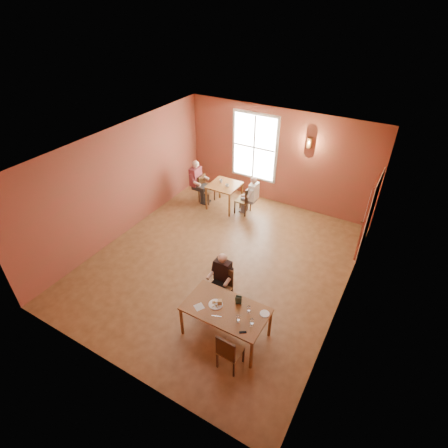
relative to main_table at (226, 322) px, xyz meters
The scene contains 30 objects.
ground 2.27m from the main_table, 123.40° to the left, with size 6.00×7.00×0.01m, color brown.
wall_back 5.62m from the main_table, 102.91° to the left, with size 6.00×0.04×3.00m, color brown.
wall_front 2.33m from the main_table, 126.95° to the right, with size 6.00×0.04×3.00m, color brown.
wall_left 4.76m from the main_table, 156.21° to the left, with size 0.04×7.00×3.00m, color brown.
wall_right 2.81m from the main_table, 46.50° to the left, with size 0.04×7.00×3.00m, color brown.
ceiling 3.45m from the main_table, 123.40° to the left, with size 6.00×7.00×0.04m, color white.
window 5.84m from the main_table, 110.90° to the left, with size 1.36×0.10×1.96m, color white.
door 4.55m from the main_table, 67.68° to the left, with size 0.12×1.04×2.10m, color maroon.
wall_sconce 5.58m from the main_table, 93.59° to the left, with size 0.16×0.16×0.28m, color brown.
main_table is the anchor object (origin of this frame).
chair_diner_main 0.82m from the main_table, 127.57° to the left, with size 0.40×0.40×0.91m, color #5A3314, non-canonical shape.
diner_main 0.82m from the main_table, 128.88° to the left, with size 0.47×0.47×1.18m, color #35211A, non-canonical shape.
chair_empty 0.69m from the main_table, 52.62° to the right, with size 0.39×0.39×0.88m, color brown, non-canonical shape.
plate_food 0.45m from the main_table, behind, with size 0.28×0.28×0.04m, color silver.
sandwich 0.45m from the main_table, 166.98° to the left, with size 0.08×0.08×0.10m, color tan.
goblet_a 0.64m from the main_table, 16.81° to the left, with size 0.07×0.07×0.17m, color white, non-canonical shape.
goblet_b 0.78m from the main_table, 11.10° to the right, with size 0.07×0.07×0.19m, color white, non-canonical shape.
goblet_c 0.61m from the main_table, 24.83° to the right, with size 0.07×0.07×0.18m, color white, non-canonical shape.
menu_stand 0.55m from the main_table, 57.98° to the left, with size 0.12×0.06×0.19m, color #253A2C.
knife 0.45m from the main_table, 102.76° to the right, with size 0.19×0.02×0.00m, color silver.
napkin 0.64m from the main_table, 154.69° to the right, with size 0.17×0.17×0.01m, color silver.
side_plate 0.83m from the main_table, 19.96° to the left, with size 0.18×0.18×0.01m, color white.
sunglasses 0.74m from the main_table, 31.31° to the right, with size 0.13×0.04×0.02m, color black.
second_table 4.90m from the main_table, 120.27° to the left, with size 0.89×0.89×0.79m, color brown, non-canonical shape.
chair_diner_white 4.61m from the main_table, 113.27° to the left, with size 0.40×0.40×0.90m, color #513218, non-canonical shape.
diner_white 4.60m from the main_table, 112.93° to the left, with size 0.48×0.48×1.20m, color white, non-canonical shape.
chair_diner_maroon 5.26m from the main_table, 126.40° to the left, with size 0.40×0.40×0.89m, color #502410, non-canonical shape.
diner_maroon 5.28m from the main_table, 126.66° to the left, with size 0.54×0.54×1.34m, color #56121E, non-canonical shape.
cup_a 4.77m from the main_table, 119.22° to the left, with size 0.12×0.12×0.09m, color silver.
cup_b 5.07m from the main_table, 121.39° to the left, with size 0.10×0.10×0.09m, color white.
Camera 1 is at (3.47, -5.81, 5.85)m, focal length 28.00 mm.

